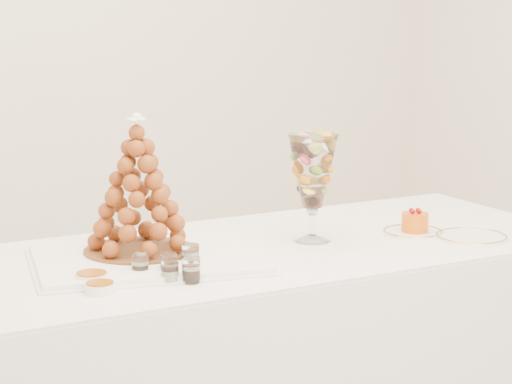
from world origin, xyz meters
TOP-DOWN VIEW (x-y plane):
  - buffet_table at (0.05, 0.19)m, footprint 2.21×1.00m
  - lace_tray at (-0.28, 0.20)m, footprint 0.75×0.63m
  - macaron_vase at (0.28, 0.17)m, footprint 0.16×0.16m
  - cake_plate at (0.62, 0.07)m, footprint 0.20×0.20m
  - spare_plate at (0.73, -0.08)m, footprint 0.23×0.23m
  - verrine_a at (-0.37, 0.08)m, footprint 0.05×0.05m
  - verrine_b at (-0.29, 0.05)m, footprint 0.06×0.06m
  - verrine_c at (-0.20, 0.09)m, footprint 0.06×0.06m
  - verrine_d at (-0.32, -0.02)m, footprint 0.06×0.06m
  - verrine_e at (-0.27, -0.05)m, footprint 0.05×0.05m
  - ramekin_back at (-0.51, 0.08)m, footprint 0.09×0.09m
  - ramekin_front at (-0.52, -0.01)m, footprint 0.08×0.08m
  - croquembouche at (-0.28, 0.26)m, footprint 0.33×0.33m
  - mousse_cake at (0.62, 0.06)m, footprint 0.09×0.09m

SIDE VIEW (x-z plane):
  - buffet_table at x=0.05m, z-range 0.00..0.82m
  - cake_plate at x=0.62m, z-range 0.82..0.83m
  - spare_plate at x=0.73m, z-range 0.82..0.83m
  - lace_tray at x=-0.28m, z-range 0.82..0.84m
  - ramekin_front at x=-0.52m, z-range 0.82..0.85m
  - ramekin_back at x=-0.51m, z-range 0.82..0.85m
  - verrine_a at x=-0.37m, z-range 0.82..0.89m
  - verrine_b at x=-0.29m, z-range 0.82..0.89m
  - verrine_d at x=-0.32m, z-range 0.82..0.89m
  - verrine_e at x=-0.27m, z-range 0.82..0.89m
  - verrine_c at x=-0.20m, z-range 0.82..0.89m
  - mousse_cake at x=0.62m, z-range 0.82..0.90m
  - macaron_vase at x=0.28m, z-range 0.87..1.21m
  - croquembouche at x=-0.28m, z-range 0.84..1.25m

